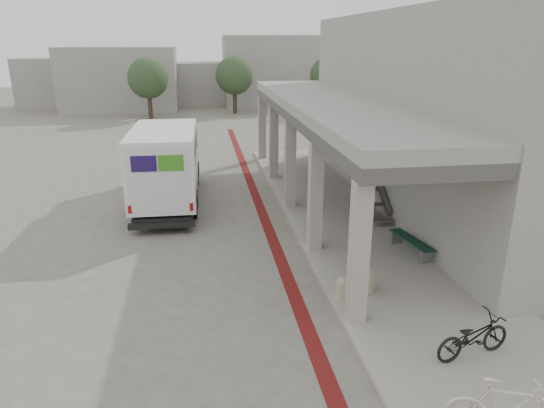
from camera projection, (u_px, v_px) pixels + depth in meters
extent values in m
plane|color=#615E53|center=(246.00, 262.00, 13.83)|extent=(120.00, 120.00, 0.00)
cube|color=#601413|center=(270.00, 234.00, 15.85)|extent=(0.35, 40.00, 0.01)
cube|color=gray|center=(380.00, 252.00, 14.38)|extent=(4.40, 28.00, 0.12)
cube|color=gray|center=(430.00, 112.00, 17.96)|extent=(4.30, 17.00, 7.00)
cube|color=#4A4846|center=(332.00, 114.00, 17.44)|extent=(3.40, 16.90, 0.35)
cube|color=gray|center=(332.00, 104.00, 17.33)|extent=(3.40, 16.90, 0.35)
cube|color=gray|center=(120.00, 79.00, 43.69)|extent=(10.00, 6.00, 5.50)
cube|color=gray|center=(199.00, 83.00, 48.67)|extent=(8.00, 6.00, 4.00)
cube|color=gray|center=(271.00, 71.00, 47.38)|extent=(9.00, 6.00, 6.50)
cube|color=gray|center=(60.00, 83.00, 45.82)|extent=(7.00, 5.00, 4.50)
cylinder|color=#38281C|center=(150.00, 104.00, 38.99)|extent=(0.36, 0.36, 2.40)
sphere|color=#2A3D23|center=(148.00, 78.00, 38.35)|extent=(3.20, 3.20, 3.20)
cylinder|color=#38281C|center=(235.00, 99.00, 41.85)|extent=(0.36, 0.36, 2.40)
sphere|color=#2A3D23|center=(234.00, 76.00, 41.21)|extent=(3.20, 3.20, 3.20)
cylinder|color=#38281C|center=(328.00, 99.00, 42.03)|extent=(0.36, 0.36, 2.40)
sphere|color=#2A3D23|center=(329.00, 75.00, 41.39)|extent=(3.20, 3.20, 3.20)
cube|color=black|center=(169.00, 193.00, 18.82)|extent=(2.06, 6.53, 0.28)
cube|color=silver|center=(165.00, 162.00, 17.58)|extent=(2.31, 4.86, 2.41)
cube|color=silver|center=(171.00, 148.00, 20.63)|extent=(2.26, 1.80, 2.13)
cube|color=silver|center=(173.00, 161.00, 21.80)|extent=(2.05, 0.59, 0.74)
cube|color=black|center=(171.00, 133.00, 21.16)|extent=(2.05, 0.49, 0.97)
cube|color=black|center=(162.00, 225.00, 15.70)|extent=(2.14, 0.27, 0.17)
cube|color=#1F0F48|center=(134.00, 148.00, 17.91)|extent=(0.04, 1.30, 0.70)
cube|color=#39861D|center=(129.00, 157.00, 16.61)|extent=(0.04, 1.30, 0.70)
cube|color=#1F0F48|center=(144.00, 164.00, 15.05)|extent=(0.79, 0.04, 0.51)
cube|color=#39861D|center=(171.00, 163.00, 15.16)|extent=(0.79, 0.04, 0.51)
cylinder|color=black|center=(150.00, 177.00, 20.95)|extent=(0.27, 0.84, 0.84)
cylinder|color=black|center=(195.00, 175.00, 21.19)|extent=(0.27, 0.84, 0.84)
cylinder|color=black|center=(137.00, 209.00, 16.94)|extent=(0.27, 0.84, 0.84)
cylinder|color=black|center=(193.00, 207.00, 17.18)|extent=(0.27, 0.84, 0.84)
cube|color=slate|center=(426.00, 257.00, 13.45)|extent=(0.38, 0.15, 0.38)
cube|color=slate|center=(397.00, 237.00, 14.78)|extent=(0.38, 0.15, 0.38)
cube|color=#113326|center=(407.00, 240.00, 14.01)|extent=(0.43, 1.77, 0.04)
cube|color=#113326|center=(411.00, 240.00, 14.05)|extent=(0.43, 1.77, 0.04)
cube|color=#113326|center=(416.00, 239.00, 14.09)|extent=(0.43, 1.77, 0.04)
cylinder|color=gray|center=(365.00, 282.00, 11.96)|extent=(0.45, 0.45, 0.45)
sphere|color=gray|center=(366.00, 274.00, 11.89)|extent=(0.45, 0.45, 0.45)
cylinder|color=tan|center=(343.00, 290.00, 11.65)|extent=(0.36, 0.36, 0.36)
sphere|color=tan|center=(343.00, 284.00, 11.59)|extent=(0.36, 0.36, 0.36)
cube|color=slate|center=(361.00, 205.00, 16.80)|extent=(0.56, 0.66, 0.96)
imported|color=black|center=(473.00, 337.00, 9.38)|extent=(1.76, 0.93, 0.88)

